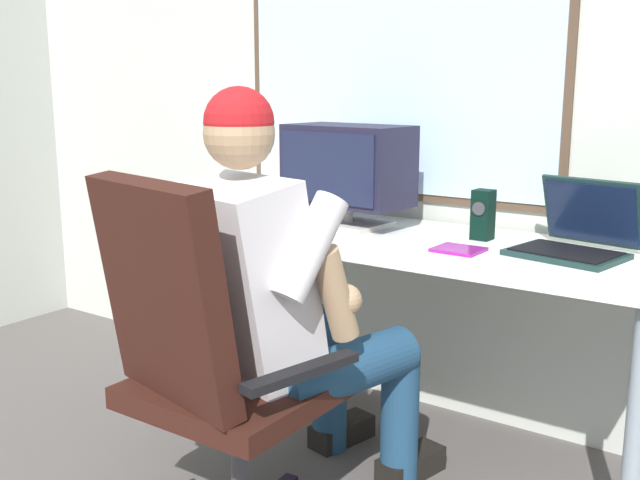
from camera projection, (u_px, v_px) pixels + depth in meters
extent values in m
cube|color=#BABEB4|center=(513.00, 49.00, 2.55)|extent=(5.20, 0.06, 2.73)
cube|color=#4C3828|center=(394.00, 61.00, 2.78)|extent=(1.35, 0.01, 1.04)
cube|color=silver|center=(394.00, 61.00, 2.78)|extent=(1.29, 0.02, 0.98)
cylinder|color=gray|center=(171.00, 319.00, 2.87)|extent=(0.06, 0.06, 0.72)
cylinder|color=gray|center=(636.00, 436.00, 1.92)|extent=(0.06, 0.06, 0.72)
cylinder|color=gray|center=(253.00, 291.00, 3.26)|extent=(0.06, 0.06, 0.72)
cube|color=white|center=(397.00, 240.00, 2.51)|extent=(1.83, 0.63, 0.03)
cylinder|color=#3F3F44|center=(240.00, 458.00, 2.10)|extent=(0.05, 0.05, 0.38)
cube|color=black|center=(238.00, 389.00, 2.06)|extent=(0.50, 0.50, 0.06)
cube|color=black|center=(163.00, 294.00, 1.85)|extent=(0.50, 0.25, 0.58)
cube|color=black|center=(302.00, 372.00, 1.84)|extent=(0.13, 0.35, 0.02)
cube|color=black|center=(183.00, 321.00, 2.23)|extent=(0.13, 0.35, 0.02)
cylinder|color=navy|center=(346.00, 369.00, 2.12)|extent=(0.25, 0.50, 0.15)
cylinder|color=navy|center=(400.00, 417.00, 2.33)|extent=(0.12, 0.12, 0.45)
cube|color=black|center=(411.00, 465.00, 2.40)|extent=(0.15, 0.26, 0.08)
cylinder|color=navy|center=(275.00, 341.00, 2.35)|extent=(0.25, 0.50, 0.15)
cylinder|color=navy|center=(330.00, 387.00, 2.56)|extent=(0.12, 0.12, 0.45)
cube|color=black|center=(342.00, 431.00, 2.64)|extent=(0.15, 0.26, 0.08)
cube|color=silver|center=(243.00, 281.00, 2.02)|extent=(0.44, 0.38, 0.58)
sphere|color=#A3815E|center=(239.00, 134.00, 1.94)|extent=(0.19, 0.19, 0.19)
sphere|color=#AA161A|center=(239.00, 122.00, 1.93)|extent=(0.19, 0.19, 0.19)
cylinder|color=silver|center=(310.00, 248.00, 1.87)|extent=(0.14, 0.25, 0.28)
cylinder|color=#A3815E|center=(335.00, 294.00, 1.96)|extent=(0.11, 0.17, 0.27)
sphere|color=#A3815E|center=(346.00, 300.00, 1.99)|extent=(0.09, 0.09, 0.09)
cylinder|color=silver|center=(211.00, 224.00, 2.19)|extent=(0.12, 0.19, 0.29)
cylinder|color=#A3815E|center=(249.00, 233.00, 2.29)|extent=(0.12, 0.20, 0.26)
sphere|color=#A3815E|center=(272.00, 209.00, 2.34)|extent=(0.09, 0.09, 0.09)
cube|color=beige|center=(348.00, 224.00, 2.67)|extent=(0.29, 0.24, 0.02)
cylinder|color=beige|center=(348.00, 213.00, 2.66)|extent=(0.04, 0.04, 0.06)
cube|color=black|center=(348.00, 165.00, 2.63)|extent=(0.46, 0.27, 0.28)
cube|color=#191E38|center=(326.00, 168.00, 2.54)|extent=(0.40, 0.04, 0.24)
cube|color=#142A28|center=(566.00, 254.00, 2.20)|extent=(0.35, 0.28, 0.02)
cube|color=black|center=(566.00, 251.00, 2.19)|extent=(0.31, 0.25, 0.00)
cube|color=#142A28|center=(592.00, 211.00, 2.28)|extent=(0.32, 0.14, 0.21)
cube|color=#0F1933|center=(591.00, 213.00, 2.27)|extent=(0.29, 0.12, 0.18)
cylinder|color=silver|center=(257.00, 226.00, 2.67)|extent=(0.07, 0.07, 0.00)
cylinder|color=silver|center=(257.00, 216.00, 2.66)|extent=(0.01, 0.01, 0.07)
cylinder|color=silver|center=(256.00, 195.00, 2.65)|extent=(0.07, 0.07, 0.08)
cylinder|color=#570723|center=(256.00, 201.00, 2.65)|extent=(0.07, 0.07, 0.04)
cube|color=black|center=(483.00, 215.00, 2.43)|extent=(0.07, 0.06, 0.17)
cylinder|color=#333338|center=(479.00, 209.00, 2.40)|extent=(0.04, 0.01, 0.04)
cube|color=#871579|center=(458.00, 250.00, 2.27)|extent=(0.15, 0.13, 0.01)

